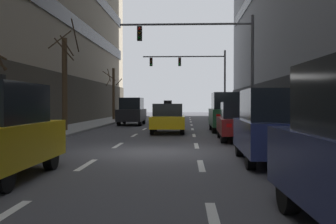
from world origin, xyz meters
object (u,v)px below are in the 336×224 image
(car_parked_1, at_px, (272,126))
(traffic_signal_1, at_px, (197,71))
(taxi_driving_2, at_px, (168,119))
(pedestrian_0, at_px, (248,110))
(car_driving_1, at_px, (132,111))
(street_tree_0, at_px, (65,81))
(car_parked_3, at_px, (227,112))
(traffic_signal_0, at_px, (213,52))
(pedestrian_1, at_px, (277,114))
(car_parked_2, at_px, (240,122))
(street_tree_1, at_px, (113,92))

(car_parked_1, relative_size, traffic_signal_1, 0.51)
(taxi_driving_2, height_order, pedestrian_0, pedestrian_0)
(car_driving_1, height_order, street_tree_0, street_tree_0)
(traffic_signal_1, bearing_deg, car_driving_1, -116.50)
(car_parked_3, relative_size, traffic_signal_0, 0.59)
(car_driving_1, distance_m, pedestrian_1, 13.87)
(pedestrian_0, height_order, pedestrian_1, pedestrian_1)
(car_driving_1, xyz_separation_m, car_parked_1, (6.44, -19.15, -0.02))
(taxi_driving_2, height_order, car_parked_1, car_parked_1)
(car_driving_1, bearing_deg, taxi_driving_2, -69.36)
(car_parked_2, height_order, traffic_signal_0, traffic_signal_0)
(street_tree_0, relative_size, pedestrian_1, 3.56)
(street_tree_1, bearing_deg, taxi_driving_2, -69.44)
(street_tree_0, bearing_deg, car_parked_3, 7.78)
(street_tree_1, bearing_deg, traffic_signal_1, 21.56)
(street_tree_0, bearing_deg, car_driving_1, 71.69)
(taxi_driving_2, bearing_deg, traffic_signal_0, 31.28)
(pedestrian_0, bearing_deg, pedestrian_1, -91.47)
(taxi_driving_2, bearing_deg, street_tree_0, 178.69)
(traffic_signal_0, xyz_separation_m, pedestrian_1, (2.70, -4.49, -3.49))
(car_driving_1, relative_size, car_parked_3, 0.91)
(street_tree_1, relative_size, pedestrian_1, 2.78)
(car_parked_2, bearing_deg, pedestrian_1, 37.06)
(street_tree_0, distance_m, street_tree_1, 15.23)
(car_parked_3, height_order, pedestrian_0, car_parked_3)
(car_driving_1, distance_m, traffic_signal_0, 9.40)
(traffic_signal_0, bearing_deg, car_parked_1, -86.31)
(car_driving_1, bearing_deg, car_parked_3, -46.49)
(street_tree_0, bearing_deg, traffic_signal_1, 66.97)
(traffic_signal_0, relative_size, pedestrian_1, 4.58)
(car_parked_2, xyz_separation_m, pedestrian_1, (1.89, 1.43, 0.30))
(car_parked_2, bearing_deg, car_parked_1, -89.99)
(car_parked_3, relative_size, pedestrian_1, 2.73)
(taxi_driving_2, relative_size, street_tree_0, 0.71)
(car_parked_3, xyz_separation_m, traffic_signal_1, (-1.31, 17.07, 3.74))
(taxi_driving_2, xyz_separation_m, car_parked_3, (3.37, 1.37, 0.32))
(pedestrian_0, xyz_separation_m, pedestrian_1, (-0.28, -11.01, 0.01))
(car_parked_2, distance_m, traffic_signal_1, 23.20)
(car_parked_1, distance_m, street_tree_0, 14.49)
(pedestrian_1, bearing_deg, traffic_signal_0, 121.06)
(traffic_signal_0, distance_m, pedestrian_0, 7.98)
(pedestrian_1, bearing_deg, car_driving_1, 126.91)
(car_parked_2, xyz_separation_m, street_tree_0, (-9.09, 4.50, 2.02))
(taxi_driving_2, bearing_deg, car_parked_2, -52.37)
(car_parked_3, xyz_separation_m, street_tree_0, (-9.10, -1.24, 1.73))
(car_parked_3, distance_m, pedestrian_1, 4.71)
(street_tree_1, bearing_deg, street_tree_0, -89.88)
(car_driving_1, bearing_deg, pedestrian_1, -53.09)
(car_parked_1, distance_m, street_tree_1, 27.94)
(car_parked_2, distance_m, traffic_signal_0, 7.08)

